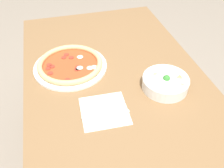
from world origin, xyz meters
TOP-DOWN VIEW (x-y plane):
  - ground_plane at (0.00, 0.00)m, footprint 8.00×8.00m
  - dining_table at (0.00, 0.00)m, footprint 1.38×0.85m
  - pizza at (-0.11, -0.20)m, footprint 0.36×0.36m
  - bowl at (0.14, 0.19)m, footprint 0.21×0.21m
  - napkin at (0.21, -0.10)m, footprint 0.20×0.20m
  - fork at (0.18, -0.10)m, footprint 0.02×0.19m
  - knife at (0.24, -0.11)m, footprint 0.02×0.19m

SIDE VIEW (x-z plane):
  - ground_plane at x=0.00m, z-range 0.00..0.00m
  - dining_table at x=0.00m, z-range 0.28..1.05m
  - napkin at x=0.21m, z-range 0.77..0.77m
  - knife at x=0.24m, z-range 0.77..0.78m
  - fork at x=0.18m, z-range 0.77..0.78m
  - pizza at x=-0.11m, z-range 0.77..0.80m
  - bowl at x=0.14m, z-range 0.76..0.84m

